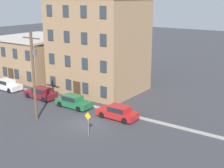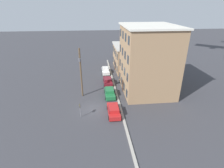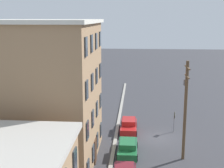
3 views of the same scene
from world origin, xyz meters
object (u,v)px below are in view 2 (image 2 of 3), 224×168
at_px(car_maroon, 108,81).
at_px(car_red, 114,110).
at_px(car_white, 105,70).
at_px(car_green, 110,92).
at_px(utility_pole, 81,70).
at_px(caution_sign, 80,108).

xyz_separation_m(car_maroon, car_red, (11.92, -0.05, 0.00)).
height_order(car_white, car_green, same).
relative_size(car_green, utility_pole, 0.48).
bearing_deg(car_maroon, utility_pole, -46.02).
bearing_deg(car_green, utility_pole, -95.89).
distance_m(car_maroon, car_red, 11.92).
bearing_deg(car_red, car_green, -179.44).
distance_m(car_white, car_green, 12.43).
bearing_deg(car_maroon, car_white, -179.74).
bearing_deg(utility_pole, caution_sign, 0.38).
bearing_deg(car_red, car_maroon, 179.78).
relative_size(car_white, car_green, 1.00).
xyz_separation_m(car_green, utility_pole, (-0.53, -5.17, 4.43)).
height_order(car_red, utility_pole, utility_pole).
relative_size(car_red, utility_pole, 0.48).
xyz_separation_m(car_red, caution_sign, (0.17, -5.19, 0.84)).
distance_m(car_white, car_maroon, 6.80).
relative_size(caution_sign, utility_pole, 0.26).
bearing_deg(car_white, car_red, -0.05).
height_order(car_white, car_red, same).
distance_m(car_maroon, utility_pole, 8.57).
bearing_deg(car_green, caution_sign, -38.41).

